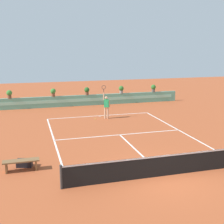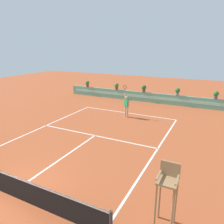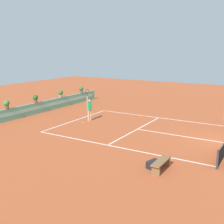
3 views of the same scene
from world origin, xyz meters
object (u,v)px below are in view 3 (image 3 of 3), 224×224
Objects in this scene: bench_courtside at (161,163)px; potted_plant_far_right at (81,89)px; gear_bag at (153,164)px; tennis_player at (89,108)px; tennis_ball_near_baseline at (83,123)px; potted_plant_left at (7,104)px; potted_plant_centre at (35,98)px; potted_plant_right at (61,93)px.

potted_plant_far_right is at bearing 48.36° from bench_courtside.
bench_courtside reaches higher than gear_bag.
tennis_player is 38.01× the size of tennis_ball_near_baseline.
potted_plant_far_right is at bearing 0.00° from potted_plant_left.
bench_courtside is at bearing -112.46° from potted_plant_centre.
bench_courtside is at bearing -131.64° from potted_plant_far_right.
gear_bag is 10.20m from tennis_player.
tennis_ball_near_baseline is 6.92m from potted_plant_right.
tennis_ball_near_baseline is 0.09× the size of potted_plant_left.
tennis_player is 3.57× the size of potted_plant_far_right.
bench_courtside is 18.93m from potted_plant_far_right.
potted_plant_left reaches higher than tennis_ball_near_baseline.
potted_plant_left is at bearing 79.07° from bench_courtside.
bench_courtside is 2.21× the size of potted_plant_centre.
potted_plant_far_right reaches higher than bench_courtside.
bench_courtside is at bearing -100.93° from potted_plant_left.
potted_plant_centre is at bearing 180.00° from potted_plant_right.
potted_plant_right is (3.37, 0.00, 0.00)m from potted_plant_centre.
gear_bag is at bearing -132.28° from potted_plant_far_right.
tennis_player is 5.58m from potted_plant_centre.
potted_plant_centre is at bearing 67.54° from bench_courtside.
gear_bag is 16.45m from potted_plant_right.
potted_plant_far_right is (6.32, 5.55, 0.36)m from tennis_player.
bench_courtside is 2.21× the size of potted_plant_far_right.
tennis_ball_near_baseline is (5.35, 8.54, -0.34)m from bench_courtside.
tennis_player is at bearing -85.84° from potted_plant_centre.
bench_courtside is 2.21× the size of potted_plant_right.
tennis_player reaches higher than gear_bag.
potted_plant_centre is at bearing 0.00° from potted_plant_left.
potted_plant_centre is 3.37m from potted_plant_right.
gear_bag is 10.29× the size of tennis_ball_near_baseline.
gear_bag is 0.97× the size of potted_plant_centre.
potted_plant_far_right reaches higher than tennis_ball_near_baseline.
bench_courtside is 15.32m from potted_plant_centre.
potted_plant_left is (2.60, 13.66, 1.23)m from gear_bag.
bench_courtside is 0.62× the size of tennis_player.
potted_plant_far_right is at bearing 47.72° from gear_bag.
potted_plant_right reaches higher than gear_bag.
potted_plant_centre is (-0.40, 5.55, 0.36)m from tennis_player.
bench_courtside is 0.52m from gear_bag.
potted_plant_left is at bearing 79.24° from gear_bag.
gear_bag is at bearing 73.99° from bench_courtside.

